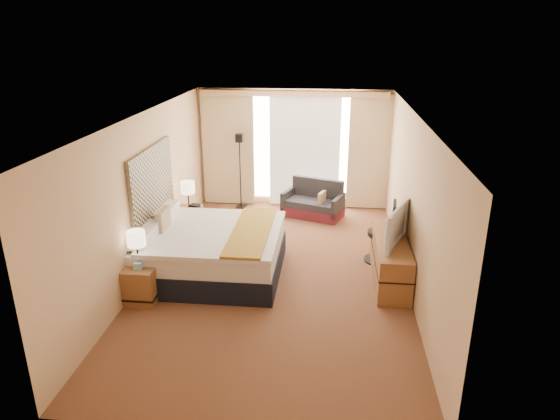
# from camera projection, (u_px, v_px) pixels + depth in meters

# --- Properties ---
(floor) EXTENTS (4.20, 7.00, 0.02)m
(floor) POSITION_uv_depth(u_px,v_px,m) (276.00, 273.00, 8.26)
(floor) COLOR #511B17
(floor) RESTS_ON ground
(ceiling) EXTENTS (4.20, 7.00, 0.02)m
(ceiling) POSITION_uv_depth(u_px,v_px,m) (276.00, 116.00, 7.36)
(ceiling) COLOR white
(ceiling) RESTS_ON wall_back
(wall_back) EXTENTS (4.20, 0.02, 2.60)m
(wall_back) POSITION_uv_depth(u_px,v_px,m) (294.00, 148.00, 11.08)
(wall_back) COLOR #E4B88B
(wall_back) RESTS_ON ground
(wall_front) EXTENTS (4.20, 0.02, 2.60)m
(wall_front) POSITION_uv_depth(u_px,v_px,m) (233.00, 323.00, 4.54)
(wall_front) COLOR #E4B88B
(wall_front) RESTS_ON ground
(wall_left) EXTENTS (0.02, 7.00, 2.60)m
(wall_left) POSITION_uv_depth(u_px,v_px,m) (146.00, 195.00, 8.01)
(wall_left) COLOR #E4B88B
(wall_left) RESTS_ON ground
(wall_right) EXTENTS (0.02, 7.00, 2.60)m
(wall_right) POSITION_uv_depth(u_px,v_px,m) (413.00, 204.00, 7.60)
(wall_right) COLOR #E4B88B
(wall_right) RESTS_ON ground
(headboard) EXTENTS (0.06, 1.85, 1.50)m
(headboard) POSITION_uv_depth(u_px,v_px,m) (153.00, 192.00, 8.20)
(headboard) COLOR black
(headboard) RESTS_ON wall_left
(nightstand_left) EXTENTS (0.45, 0.52, 0.55)m
(nightstand_left) POSITION_uv_depth(u_px,v_px,m) (143.00, 283.00, 7.36)
(nightstand_left) COLOR #946236
(nightstand_left) RESTS_ON floor
(nightstand_right) EXTENTS (0.45, 0.52, 0.55)m
(nightstand_right) POSITION_uv_depth(u_px,v_px,m) (189.00, 222.00, 9.70)
(nightstand_right) COLOR #946236
(nightstand_right) RESTS_ON floor
(media_dresser) EXTENTS (0.50, 1.80, 0.70)m
(media_dresser) POSITION_uv_depth(u_px,v_px,m) (390.00, 259.00, 7.96)
(media_dresser) COLOR #946236
(media_dresser) RESTS_ON floor
(window) EXTENTS (2.30, 0.02, 2.30)m
(window) POSITION_uv_depth(u_px,v_px,m) (305.00, 148.00, 11.02)
(window) COLOR white
(window) RESTS_ON wall_back
(curtains) EXTENTS (4.12, 0.19, 2.56)m
(curtains) POSITION_uv_depth(u_px,v_px,m) (293.00, 145.00, 10.93)
(curtains) COLOR beige
(curtains) RESTS_ON floor
(bed) EXTENTS (2.24, 2.05, 1.09)m
(bed) POSITION_uv_depth(u_px,v_px,m) (211.00, 251.00, 8.15)
(bed) COLOR black
(bed) RESTS_ON floor
(loveseat) EXTENTS (1.39, 1.05, 0.78)m
(loveseat) POSITION_uv_depth(u_px,v_px,m) (314.00, 204.00, 10.71)
(loveseat) COLOR #581923
(loveseat) RESTS_ON floor
(floor_lamp) EXTENTS (0.21, 0.21, 1.67)m
(floor_lamp) POSITION_uv_depth(u_px,v_px,m) (240.00, 156.00, 10.89)
(floor_lamp) COLOR black
(floor_lamp) RESTS_ON floor
(desk_chair) EXTENTS (0.53, 0.53, 1.08)m
(desk_chair) POSITION_uv_depth(u_px,v_px,m) (384.00, 235.00, 8.53)
(desk_chair) COLOR black
(desk_chair) RESTS_ON floor
(lamp_left) EXTENTS (0.26, 0.26, 0.56)m
(lamp_left) POSITION_uv_depth(u_px,v_px,m) (136.00, 239.00, 7.13)
(lamp_left) COLOR black
(lamp_left) RESTS_ON nightstand_left
(lamp_right) EXTENTS (0.26, 0.26, 0.55)m
(lamp_right) POSITION_uv_depth(u_px,v_px,m) (188.00, 188.00, 9.40)
(lamp_right) COLOR black
(lamp_right) RESTS_ON nightstand_right
(tissue_box) EXTENTS (0.12, 0.12, 0.10)m
(tissue_box) POSITION_uv_depth(u_px,v_px,m) (138.00, 266.00, 7.19)
(tissue_box) COLOR #99CCED
(tissue_box) RESTS_ON nightstand_left
(telephone) EXTENTS (0.19, 0.16, 0.07)m
(telephone) POSITION_uv_depth(u_px,v_px,m) (195.00, 206.00, 9.63)
(telephone) COLOR black
(telephone) RESTS_ON nightstand_right
(television) EXTENTS (0.52, 1.02, 0.60)m
(television) POSITION_uv_depth(u_px,v_px,m) (391.00, 225.00, 7.60)
(television) COLOR black
(television) RESTS_ON media_dresser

